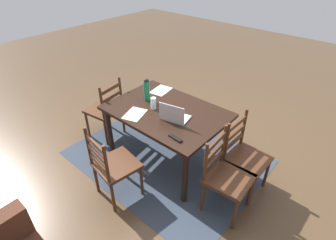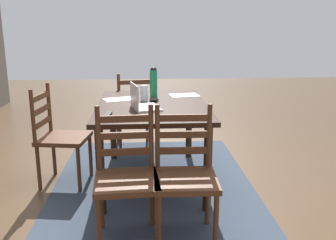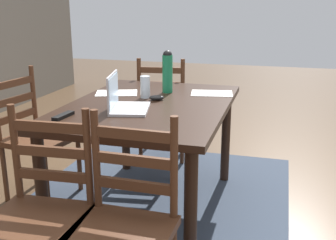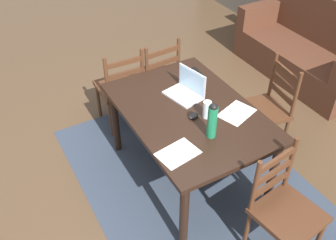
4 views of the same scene
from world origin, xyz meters
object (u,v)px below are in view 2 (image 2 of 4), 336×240
object	(u,v)px
drinking_glass	(144,93)
chair_right_far	(134,112)
water_bottle	(154,81)
tv_remote	(108,115)
dining_table	(152,114)
chair_left_near	(185,176)
computer_mouse	(154,100)
chair_left_far	(126,178)
chair_far_head	(60,137)
laptop	(141,102)

from	to	relation	value
drinking_glass	chair_right_far	bearing A→B (deg)	8.05
water_bottle	drinking_glass	distance (m)	0.25
tv_remote	dining_table	bearing A→B (deg)	-124.51
chair_left_near	computer_mouse	xyz separation A→B (m)	(1.12, 0.18, 0.33)
chair_left_far	tv_remote	distance (m)	0.67
dining_table	chair_left_far	size ratio (longest dim) A/B	1.54
chair_far_head	chair_right_far	distance (m)	1.22
chair_left_far	dining_table	bearing A→B (deg)	-11.48
chair_far_head	chair_left_near	distance (m)	1.49
dining_table	chair_far_head	distance (m)	0.91
computer_mouse	tv_remote	bearing A→B (deg)	125.56
laptop	chair_left_near	bearing A→B (deg)	-159.27
chair_right_far	computer_mouse	distance (m)	1.00
dining_table	tv_remote	world-z (taller)	tv_remote
chair_left_near	chair_right_far	xyz separation A→B (m)	(2.04, 0.40, 0.00)
computer_mouse	laptop	bearing A→B (deg)	139.06
chair_far_head	chair_left_near	xyz separation A→B (m)	(-1.02, -1.09, 0.00)
chair_left_near	chair_left_far	bearing A→B (deg)	90.01
chair_left_far	computer_mouse	bearing A→B (deg)	-11.50
chair_right_far	chair_left_far	distance (m)	2.04
chair_far_head	drinking_glass	distance (m)	0.91
dining_table	chair_left_far	world-z (taller)	chair_left_far
water_bottle	computer_mouse	world-z (taller)	water_bottle
computer_mouse	chair_left_far	bearing A→B (deg)	149.24
chair_left_far	water_bottle	distance (m)	1.47
drinking_glass	laptop	bearing A→B (deg)	175.67
chair_right_far	dining_table	bearing A→B (deg)	-168.98
chair_left_far	tv_remote	bearing A→B (deg)	16.37
laptop	dining_table	bearing A→B (deg)	-26.12
chair_left_near	chair_right_far	bearing A→B (deg)	11.20
laptop	drinking_glass	size ratio (longest dim) A/B	2.37
chair_left_far	water_bottle	bearing A→B (deg)	-9.58
chair_right_far	drinking_glass	xyz separation A→B (m)	(-0.87, -0.12, 0.39)
tv_remote	chair_left_far	bearing A→B (deg)	111.05
chair_far_head	chair_left_far	distance (m)	1.23
chair_far_head	chair_left_far	size ratio (longest dim) A/B	1.00
dining_table	chair_right_far	bearing A→B (deg)	11.02
chair_far_head	chair_right_far	world-z (taller)	same
laptop	tv_remote	bearing A→B (deg)	132.62
chair_far_head	laptop	distance (m)	0.89
chair_left_far	chair_left_near	bearing A→B (deg)	-89.99
chair_right_far	tv_remote	size ratio (longest dim) A/B	5.59
drinking_glass	tv_remote	size ratio (longest dim) A/B	0.90
laptop	computer_mouse	distance (m)	0.33
chair_far_head	chair_left_far	world-z (taller)	same
tv_remote	computer_mouse	bearing A→B (deg)	-120.51
dining_table	chair_left_near	world-z (taller)	chair_left_near
chair_right_far	computer_mouse	bearing A→B (deg)	-166.57
water_bottle	computer_mouse	size ratio (longest dim) A/B	3.07
chair_far_head	computer_mouse	world-z (taller)	chair_far_head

